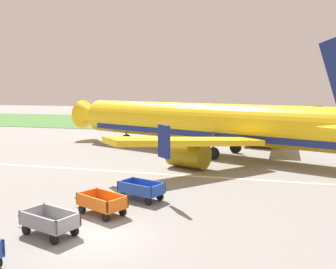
{
  "coord_description": "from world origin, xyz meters",
  "views": [
    {
      "loc": [
        7.16,
        -14.58,
        6.47
      ],
      "look_at": [
        -0.7,
        14.38,
        2.8
      ],
      "focal_mm": 40.58,
      "sensor_mm": 36.0,
      "label": 1
    }
  ],
  "objects_px": {
    "baggage_cart_third_in_row": "(50,222)",
    "baggage_cart_far_end": "(141,190)",
    "baggage_cart_fourth_in_row": "(102,203)",
    "airplane": "(212,123)"
  },
  "relations": [
    {
      "from": "baggage_cart_third_in_row",
      "to": "baggage_cart_far_end",
      "type": "distance_m",
      "value": 6.48
    },
    {
      "from": "baggage_cart_third_in_row",
      "to": "baggage_cart_fourth_in_row",
      "type": "xyz_separation_m",
      "value": [
        1.04,
        3.13,
        0.0
      ]
    },
    {
      "from": "airplane",
      "to": "baggage_cart_third_in_row",
      "type": "height_order",
      "value": "airplane"
    },
    {
      "from": "airplane",
      "to": "baggage_cart_far_end",
      "type": "height_order",
      "value": "airplane"
    },
    {
      "from": "airplane",
      "to": "baggage_cart_fourth_in_row",
      "type": "height_order",
      "value": "airplane"
    },
    {
      "from": "airplane",
      "to": "baggage_cart_third_in_row",
      "type": "xyz_separation_m",
      "value": [
        -3.78,
        -22.43,
        -2.45
      ]
    },
    {
      "from": "baggage_cart_third_in_row",
      "to": "baggage_cart_far_end",
      "type": "xyz_separation_m",
      "value": [
        2.14,
        6.11,
        0.0
      ]
    },
    {
      "from": "baggage_cart_third_in_row",
      "to": "baggage_cart_fourth_in_row",
      "type": "distance_m",
      "value": 3.3
    },
    {
      "from": "baggage_cart_fourth_in_row",
      "to": "baggage_cart_far_end",
      "type": "xyz_separation_m",
      "value": [
        1.09,
        2.98,
        0.0
      ]
    },
    {
      "from": "baggage_cart_fourth_in_row",
      "to": "baggage_cart_far_end",
      "type": "relative_size",
      "value": 0.98
    }
  ]
}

